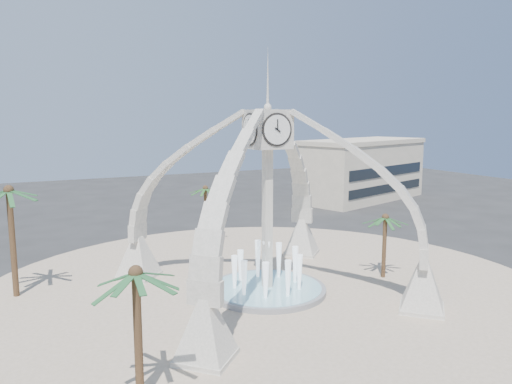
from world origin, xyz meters
name	(u,v)px	position (x,y,z in m)	size (l,w,h in m)	color
ground	(267,293)	(0.00, 0.00, 0.00)	(140.00, 140.00, 0.00)	#282828
plaza	(267,292)	(0.00, 0.00, 0.03)	(40.00, 40.00, 0.06)	#C8AF94
clock_tower	(267,199)	(0.00, 0.00, 6.49)	(17.94, 17.94, 16.30)	silver
fountain	(267,289)	(0.00, 0.00, 0.29)	(8.00, 8.00, 3.62)	gray
building_ne	(363,169)	(30.00, 28.00, 4.31)	(21.87, 14.17, 8.60)	beige
palm_east	(385,218)	(9.19, -1.03, 4.53)	(3.76, 3.76, 5.21)	brown
palm_west	(9,192)	(-15.30, 6.70, 7.05)	(4.64, 4.64, 7.94)	brown
palm_north	(205,189)	(1.12, 14.69, 5.12)	(3.73, 3.73, 5.82)	brown
palm_south	(136,275)	(-10.85, -9.36, 5.59)	(4.46, 4.46, 6.39)	brown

